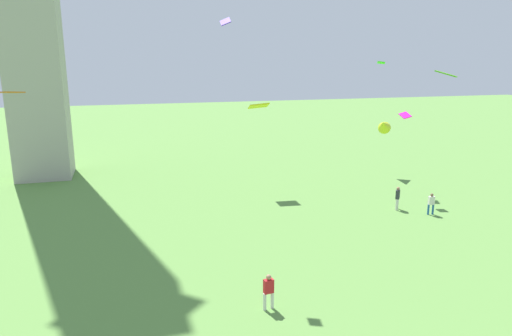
{
  "coord_description": "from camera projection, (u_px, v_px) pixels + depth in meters",
  "views": [
    {
      "loc": [
        -10.3,
        -8.08,
        11.4
      ],
      "look_at": [
        -2.99,
        16.18,
        5.43
      ],
      "focal_mm": 31.88,
      "sensor_mm": 36.0,
      "label": 1
    }
  ],
  "objects": [
    {
      "name": "person_1",
      "position": [
        269.0,
        290.0,
        21.19
      ],
      "size": [
        0.54,
        0.31,
        1.77
      ],
      "rotation": [
        0.0,
        0.0,
        3.25
      ],
      "color": "silver",
      "rests_on": "ground_plane"
    },
    {
      "name": "kite_flying_4",
      "position": [
        259.0,
        106.0,
        39.48
      ],
      "size": [
        1.83,
        1.26,
        0.63
      ],
      "rotation": [
        0.0,
        0.0,
        6.22
      ],
      "color": "yellow"
    },
    {
      "name": "person_2",
      "position": [
        398.0,
        197.0,
        35.59
      ],
      "size": [
        0.52,
        0.54,
        1.84
      ],
      "rotation": [
        0.0,
        0.0,
        0.85
      ],
      "color": "silver",
      "rests_on": "ground_plane"
    },
    {
      "name": "kite_flying_6",
      "position": [
        384.0,
        125.0,
        45.35
      ],
      "size": [
        2.34,
        2.48,
        1.91
      ],
      "rotation": [
        0.0,
        0.0,
        5.61
      ],
      "color": "#C9D51E"
    },
    {
      "name": "kite_flying_2",
      "position": [
        12.0,
        92.0,
        19.16
      ],
      "size": [
        1.05,
        1.05,
        0.14
      ],
      "rotation": [
        0.0,
        0.0,
        3.93
      ],
      "color": "#C16214"
    },
    {
      "name": "kite_flying_3",
      "position": [
        446.0,
        74.0,
        26.66
      ],
      "size": [
        1.46,
        1.47,
        0.43
      ],
      "rotation": [
        0.0,
        0.0,
        2.36
      ],
      "color": "#52B819"
    },
    {
      "name": "kite_flying_5",
      "position": [
        381.0,
        63.0,
        40.9
      ],
      "size": [
        1.06,
        1.18,
        0.29
      ],
      "rotation": [
        0.0,
        0.0,
        4.2
      ],
      "color": "#2EEE0D"
    },
    {
      "name": "kite_flying_1",
      "position": [
        405.0,
        115.0,
        37.53
      ],
      "size": [
        0.74,
        1.07,
        0.53
      ],
      "rotation": [
        0.0,
        0.0,
        1.5
      ],
      "color": "#E809AC"
    },
    {
      "name": "kite_flying_0",
      "position": [
        225.0,
        22.0,
        24.17
      ],
      "size": [
        0.59,
        0.89,
        0.54
      ],
      "rotation": [
        0.0,
        0.0,
        1.47
      ],
      "color": "#4521B2"
    },
    {
      "name": "person_0",
      "position": [
        431.0,
        203.0,
        34.43
      ],
      "size": [
        0.51,
        0.32,
        1.66
      ],
      "rotation": [
        0.0,
        0.0,
        6.11
      ],
      "color": "#235693",
      "rests_on": "ground_plane"
    }
  ]
}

